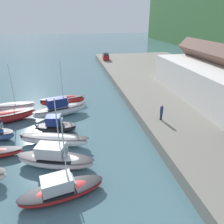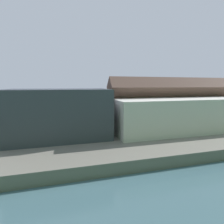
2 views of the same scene
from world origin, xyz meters
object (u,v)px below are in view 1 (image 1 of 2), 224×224
Objects in this scene: moored_boat_6 at (12,106)px; moored_boat_5 at (61,190)px; moored_boat_7 at (8,116)px; person_on_quay at (161,112)px; moored_boat_3 at (54,140)px; moored_boat_0 at (63,100)px; moored_boat_4 at (55,159)px; moored_boat_1 at (60,109)px; parked_car_1 at (106,57)px; moored_boat_2 at (56,126)px.

moored_boat_5 is at bearing 18.53° from moored_boat_6.
person_on_quay reaches higher than moored_boat_7.
moored_boat_5 reaches higher than moored_boat_3.
moored_boat_0 is 1.00× the size of moored_boat_5.
moored_boat_0 is 9.15m from moored_boat_7.
moored_boat_5 is 3.60× the size of person_on_quay.
person_on_quay reaches higher than moored_boat_3.
moored_boat_4 is at bearing -68.12° from person_on_quay.
moored_boat_1 is 12.28m from moored_boat_4.
moored_boat_4 reaches higher than moored_boat_6.
person_on_quay is at bearing 43.50° from moored_boat_0.
moored_boat_7 is at bearing -130.38° from moored_boat_4.
moored_boat_5 is 1.02× the size of moored_boat_6.
moored_boat_4 is 1.04× the size of moored_boat_7.
moored_boat_5 is 0.96× the size of moored_boat_7.
moored_boat_3 is at bearing 174.45° from moored_boat_5.
person_on_quay is (-1.43, 13.92, 1.75)m from moored_boat_3.
moored_boat_1 is 38.33m from parked_car_1.
moored_boat_0 is 20.91m from moored_boat_5.
moored_boat_0 is 1.78× the size of parked_car_1.
moored_boat_6 is (-15.98, -7.45, -0.20)m from moored_boat_4.
moored_boat_0 is at bearing 168.11° from moored_boat_5.
moored_boat_6 is at bearing -170.38° from moored_boat_5.
moored_boat_5 is (16.61, 0.47, -0.39)m from moored_boat_1.
moored_boat_0 is 12.55m from moored_boat_3.
moored_boat_3 is at bearing -84.13° from person_on_quay.
moored_boat_5 is (4.34, 0.70, -0.16)m from moored_boat_4.
parked_car_1 is at bearing 133.23° from moored_boat_7.
moored_boat_0 is 0.91× the size of moored_boat_1.
moored_boat_0 is 17.21m from person_on_quay.
moored_boat_6 is at bearing -91.90° from moored_boat_0.
moored_boat_6 reaches higher than moored_boat_7.
moored_boat_1 is at bearing -10.82° from moored_boat_0.
moored_boat_5 is 54.15m from parked_car_1.
moored_boat_6 is at bearing 166.12° from moored_boat_7.
moored_boat_5 is at bearing 12.59° from moored_boat_2.
parked_car_1 is at bearing 144.07° from moored_boat_6.
moored_boat_1 reaches higher than parked_car_1.
moored_boat_0 is at bearing -166.90° from moored_boat_3.
moored_boat_2 is 2.58× the size of person_on_quay.
moored_boat_4 is (12.27, -0.22, -0.23)m from moored_boat_1.
moored_boat_4 is 50.11m from parked_car_1.
moored_boat_7 is (-4.28, -6.93, 0.06)m from moored_boat_2.
moored_boat_7 is at bearing -104.03° from moored_boat_1.
moored_boat_7 is at bearing -166.10° from moored_boat_5.
moored_boat_5 reaches higher than person_on_quay.
moored_boat_4 is 14.78m from person_on_quay.
moored_boat_7 is at bearing -106.65° from person_on_quay.
moored_boat_1 is at bearing 169.41° from moored_boat_5.
parked_car_1 is at bearing -179.48° from person_on_quay.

